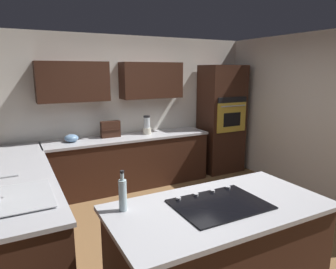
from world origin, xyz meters
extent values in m
plane|color=brown|center=(0.00, 0.00, 0.00)|extent=(14.00, 14.00, 0.00)
cube|color=white|center=(0.00, -2.10, 1.30)|extent=(6.00, 0.10, 2.60)
cube|color=#381E14|center=(-0.40, -1.88, 1.83)|extent=(1.10, 0.34, 0.62)
cube|color=#381E14|center=(0.95, -1.88, 1.83)|extent=(1.10, 0.34, 0.62)
cube|color=white|center=(-2.45, -0.30, 1.30)|extent=(0.10, 4.00, 2.60)
cube|color=#381E14|center=(0.10, -1.72, 0.43)|extent=(2.80, 0.60, 0.86)
cube|color=#B2B2B7|center=(0.10, -1.72, 0.88)|extent=(2.84, 0.64, 0.04)
cube|color=#381E14|center=(1.82, -0.55, 0.43)|extent=(0.60, 2.90, 0.86)
cube|color=#B2B2B7|center=(1.82, -0.55, 0.88)|extent=(0.64, 2.94, 0.04)
cube|color=#381E14|center=(0.37, 1.18, 0.43)|extent=(1.81, 0.89, 0.86)
cube|color=#B2B2B7|center=(0.37, 1.18, 0.88)|extent=(1.89, 0.97, 0.04)
cube|color=#381E14|center=(-1.85, -1.72, 1.05)|extent=(0.80, 0.60, 2.10)
cube|color=gold|center=(-1.85, -1.41, 1.13)|extent=(0.66, 0.03, 0.56)
cube|color=black|center=(-1.85, -1.39, 1.09)|extent=(0.40, 0.01, 0.26)
cube|color=black|center=(-1.85, -1.41, 1.46)|extent=(0.66, 0.02, 0.11)
cylinder|color=silver|center=(-1.85, -1.37, 1.35)|extent=(0.56, 0.02, 0.02)
cube|color=#515456|center=(1.82, 0.09, 0.91)|extent=(0.40, 0.30, 0.02)
cube|color=#515456|center=(1.82, 0.43, 0.91)|extent=(0.40, 0.30, 0.02)
cube|color=#B7BABF|center=(1.82, 0.26, 0.92)|extent=(0.46, 0.70, 0.01)
cylinder|color=#B7BABF|center=(1.94, 0.26, 1.12)|extent=(0.18, 0.02, 0.02)
cube|color=black|center=(0.37, 1.18, 0.91)|extent=(0.76, 0.56, 0.01)
cylinder|color=#B2B2B7|center=(0.10, 0.95, 0.92)|extent=(0.04, 0.04, 0.02)
cylinder|color=#B2B2B7|center=(0.28, 0.95, 0.92)|extent=(0.04, 0.04, 0.02)
cylinder|color=#B2B2B7|center=(0.46, 0.95, 0.92)|extent=(0.04, 0.04, 0.02)
cylinder|color=#B2B2B7|center=(0.64, 0.95, 0.92)|extent=(0.04, 0.04, 0.02)
cylinder|color=beige|center=(-0.25, -1.76, 0.96)|extent=(0.15, 0.15, 0.11)
cylinder|color=silver|center=(-0.25, -1.76, 1.11)|extent=(0.11, 0.11, 0.19)
cylinder|color=black|center=(-0.25, -1.76, 1.21)|extent=(0.12, 0.12, 0.03)
ellipsoid|color=#668CB2|center=(1.05, -1.76, 0.96)|extent=(0.22, 0.22, 0.12)
cube|color=#381E14|center=(0.40, -1.80, 1.04)|extent=(0.33, 0.10, 0.28)
cube|color=#381E14|center=(0.40, -1.75, 1.04)|extent=(0.31, 0.02, 0.02)
cylinder|color=silver|center=(1.13, 0.90, 1.03)|extent=(0.07, 0.07, 0.26)
cylinder|color=silver|center=(1.13, 0.90, 1.19)|extent=(0.03, 0.03, 0.06)
cylinder|color=black|center=(1.13, 0.90, 1.23)|extent=(0.03, 0.03, 0.02)
camera|label=1|loc=(1.85, 3.07, 2.01)|focal=32.36mm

